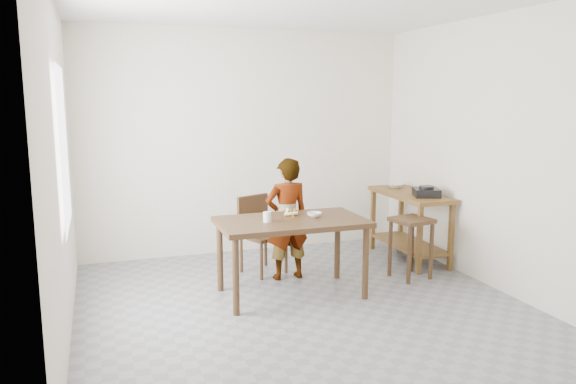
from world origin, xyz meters
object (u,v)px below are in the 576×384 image
object	(u,v)px
dining_chair	(264,235)
prep_counter	(409,226)
dining_table	(291,257)
stool	(411,248)
child	(287,219)

from	to	relation	value
dining_chair	prep_counter	bearing A→B (deg)	-24.79
dining_table	stool	bearing A→B (deg)	3.57
prep_counter	dining_chair	distance (m)	1.78
stool	prep_counter	bearing A→B (deg)	60.21
prep_counter	child	world-z (taller)	child
dining_chair	stool	size ratio (longest dim) A/B	1.30
child	dining_chair	distance (m)	0.38
prep_counter	child	bearing A→B (deg)	-172.58
dining_table	dining_chair	size ratio (longest dim) A/B	1.67
prep_counter	stool	world-z (taller)	prep_counter
prep_counter	dining_chair	size ratio (longest dim) A/B	1.43
child	stool	distance (m)	1.35
stool	child	bearing A→B (deg)	161.92
child	prep_counter	bearing A→B (deg)	-175.48
dining_table	stool	xyz separation A→B (m)	(1.37, 0.09, -0.05)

